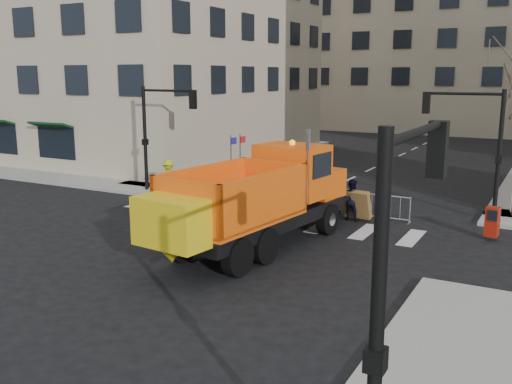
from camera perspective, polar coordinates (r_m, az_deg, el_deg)
The scene contains 13 objects.
ground at distance 19.55m, azimuth -6.46°, elevation -6.16°, with size 120.00×120.00×0.00m, color black.
sidewalk_back at distance 26.69m, azimuth 4.00°, elevation -1.11°, with size 64.00×5.00×0.15m, color gray.
building_far at distance 68.34m, azimuth 20.12°, elevation 16.03°, with size 30.00×18.00×24.00m, color tan.
traffic_light_left at distance 29.63m, azimuth -11.03°, elevation 5.12°, with size 0.18×0.18×5.40m, color black.
traffic_light_right at distance 25.03m, azimuth 23.12°, elevation 3.24°, with size 0.18×0.18×5.40m, color black.
traffic_light_near at distance 7.23m, azimuth 11.90°, elevation -15.36°, with size 0.18×0.18×5.40m, color black.
crowd_barriers at distance 26.11m, azimuth 1.70°, elevation -0.31°, with size 12.60×0.60×1.10m, color #9EA0A5, non-canonical shape.
plow_truck at distance 19.54m, azimuth 0.03°, elevation -0.53°, with size 4.21×10.89×4.13m.
cop_a at distance 24.22m, azimuth 8.08°, elevation -0.69°, with size 0.60×0.40×1.66m, color black.
cop_b at distance 24.01m, azimuth 9.51°, elevation -0.75°, with size 0.84×0.66×1.74m, color black.
cop_c at distance 23.79m, azimuth 6.83°, elevation -0.42°, with size 1.19×0.50×2.03m, color black.
worker at distance 28.12m, azimuth -8.72°, elevation 1.44°, with size 1.15×0.66×1.78m, color #B4BD16.
newspaper_box at distance 22.52m, azimuth 22.55°, elevation -2.76°, with size 0.45×0.40×1.10m, color maroon.
Camera 1 is at (10.74, -15.22, 5.95)m, focal length 40.00 mm.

